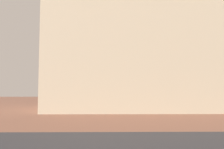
# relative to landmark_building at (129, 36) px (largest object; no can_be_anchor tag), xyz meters

# --- Properties ---
(ground_plane) EXTENTS (120.00, 120.00, 0.00)m
(ground_plane) POSITION_rel_landmark_building_xyz_m (-2.54, -16.92, -11.55)
(ground_plane) COLOR #93604C
(street_asphalt_strip) EXTENTS (120.00, 7.28, 0.00)m
(street_asphalt_strip) POSITION_rel_landmark_building_xyz_m (-2.54, -19.49, -11.55)
(street_asphalt_strip) COLOR #38383D
(street_asphalt_strip) RESTS_ON ground_plane
(landmark_building) EXTENTS (24.91, 11.96, 34.69)m
(landmark_building) POSITION_rel_landmark_building_xyz_m (0.00, 0.00, 0.00)
(landmark_building) COLOR beige
(landmark_building) RESTS_ON ground_plane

